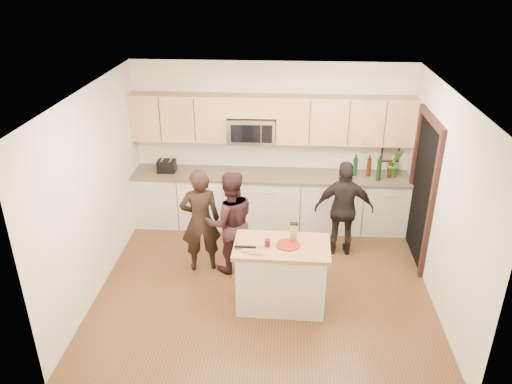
# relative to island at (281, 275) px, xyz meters

# --- Properties ---
(floor) EXTENTS (4.50, 4.50, 0.00)m
(floor) POSITION_rel_island_xyz_m (-0.23, 0.45, -0.45)
(floor) COLOR brown
(floor) RESTS_ON ground
(room_shell) EXTENTS (4.52, 4.02, 2.71)m
(room_shell) POSITION_rel_island_xyz_m (-0.23, 0.45, 1.28)
(room_shell) COLOR beige
(room_shell) RESTS_ON ground
(back_cabinetry) EXTENTS (4.50, 0.66, 0.94)m
(back_cabinetry) POSITION_rel_island_xyz_m (-0.23, 2.14, 0.02)
(back_cabinetry) COLOR beige
(back_cabinetry) RESTS_ON ground
(upper_cabinetry) EXTENTS (4.50, 0.33, 0.75)m
(upper_cabinetry) POSITION_rel_island_xyz_m (-0.20, 2.28, 1.39)
(upper_cabinetry) COLOR tan
(upper_cabinetry) RESTS_ON ground
(microwave) EXTENTS (0.76, 0.41, 0.40)m
(microwave) POSITION_rel_island_xyz_m (-0.54, 2.25, 1.20)
(microwave) COLOR silver
(microwave) RESTS_ON ground
(doorway) EXTENTS (0.06, 1.25, 2.20)m
(doorway) POSITION_rel_island_xyz_m (2.00, 1.35, 0.70)
(doorway) COLOR black
(doorway) RESTS_ON ground
(framed_picture) EXTENTS (0.30, 0.03, 0.38)m
(framed_picture) POSITION_rel_island_xyz_m (1.72, 2.43, 0.83)
(framed_picture) COLOR black
(framed_picture) RESTS_ON ground
(dish_towel) EXTENTS (0.34, 0.60, 0.48)m
(dish_towel) POSITION_rel_island_xyz_m (-1.18, 1.95, 0.35)
(dish_towel) COLOR white
(dish_towel) RESTS_ON ground
(island) EXTENTS (1.21, 0.72, 0.90)m
(island) POSITION_rel_island_xyz_m (0.00, 0.00, 0.00)
(island) COLOR beige
(island) RESTS_ON ground
(red_plate) EXTENTS (0.30, 0.30, 0.02)m
(red_plate) POSITION_rel_island_xyz_m (0.08, 0.00, 0.45)
(red_plate) COLOR maroon
(red_plate) RESTS_ON island
(box_grater) EXTENTS (0.10, 0.06, 0.25)m
(box_grater) POSITION_rel_island_xyz_m (0.14, 0.09, 0.59)
(box_grater) COLOR silver
(box_grater) RESTS_ON red_plate
(drink_glass) EXTENTS (0.07, 0.07, 0.10)m
(drink_glass) POSITION_rel_island_xyz_m (-0.18, -0.04, 0.50)
(drink_glass) COLOR maroon
(drink_glass) RESTS_ON island
(cutting_board) EXTENTS (0.23, 0.20, 0.02)m
(cutting_board) POSITION_rel_island_xyz_m (-0.38, -0.12, 0.46)
(cutting_board) COLOR #B07949
(cutting_board) RESTS_ON island
(tongs) EXTENTS (0.27, 0.04, 0.02)m
(tongs) POSITION_rel_island_xyz_m (-0.45, -0.12, 0.47)
(tongs) COLOR black
(tongs) RESTS_ON cutting_board
(knife) EXTENTS (0.18, 0.02, 0.01)m
(knife) POSITION_rel_island_xyz_m (-0.30, -0.24, 0.47)
(knife) COLOR silver
(knife) RESTS_ON cutting_board
(toaster) EXTENTS (0.29, 0.20, 0.20)m
(toaster) POSITION_rel_island_xyz_m (-1.94, 2.12, 0.59)
(toaster) COLOR black
(toaster) RESTS_ON back_cabinetry
(bottle_cluster) EXTENTS (0.68, 0.38, 0.42)m
(bottle_cluster) POSITION_rel_island_xyz_m (1.48, 2.15, 0.66)
(bottle_cluster) COLOR black
(bottle_cluster) RESTS_ON back_cabinetry
(orchid) EXTENTS (0.28, 0.24, 0.48)m
(orchid) POSITION_rel_island_xyz_m (1.75, 2.17, 0.73)
(orchid) COLOR #407F32
(orchid) RESTS_ON back_cabinetry
(woman_left) EXTENTS (0.64, 0.50, 1.56)m
(woman_left) POSITION_rel_island_xyz_m (-1.16, 0.78, 0.33)
(woman_left) COLOR black
(woman_left) RESTS_ON ground
(woman_center) EXTENTS (0.88, 0.77, 1.53)m
(woman_center) POSITION_rel_island_xyz_m (-0.74, 0.78, 0.31)
(woman_center) COLOR black
(woman_center) RESTS_ON ground
(woman_right) EXTENTS (0.88, 0.38, 1.50)m
(woman_right) POSITION_rel_island_xyz_m (0.90, 1.34, 0.29)
(woman_right) COLOR black
(woman_right) RESTS_ON ground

